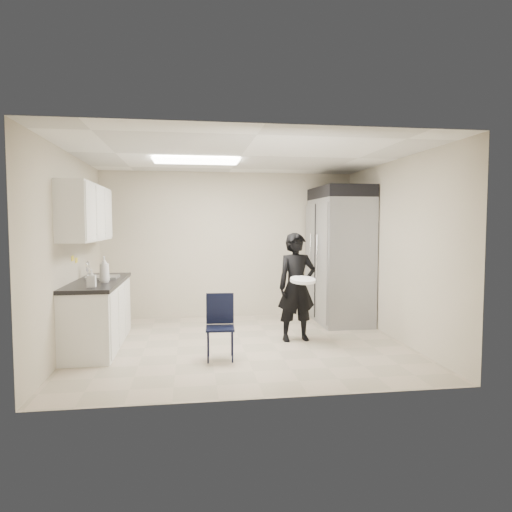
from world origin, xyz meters
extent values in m
plane|color=#B4A48E|center=(0.00, 0.00, 0.00)|extent=(4.50, 4.50, 0.00)
plane|color=white|center=(0.00, 0.00, 2.60)|extent=(4.50, 4.50, 0.00)
plane|color=#C1B69F|center=(0.00, 2.00, 1.30)|extent=(4.50, 0.00, 4.50)
plane|color=#C1B69F|center=(-2.25, 0.00, 1.30)|extent=(0.00, 4.00, 4.00)
plane|color=#C1B69F|center=(2.25, 0.00, 1.30)|extent=(0.00, 4.00, 4.00)
cube|color=white|center=(-0.60, 0.40, 2.57)|extent=(1.20, 0.60, 0.02)
cube|color=silver|center=(-1.95, 0.20, 0.43)|extent=(0.60, 1.90, 0.86)
cube|color=black|center=(-1.95, 0.20, 0.89)|extent=(0.64, 1.95, 0.05)
cube|color=gray|center=(-1.93, 0.45, 0.87)|extent=(0.42, 0.40, 0.14)
cylinder|color=silver|center=(-2.13, 0.45, 1.02)|extent=(0.02, 0.02, 0.24)
cube|color=silver|center=(-2.08, 0.20, 1.83)|extent=(0.35, 1.80, 0.75)
cube|color=black|center=(-2.14, 1.35, 1.62)|extent=(0.22, 0.30, 0.35)
cube|color=yellow|center=(-2.24, 0.10, 1.22)|extent=(0.00, 0.12, 0.07)
cube|color=yellow|center=(-2.24, 0.30, 1.18)|extent=(0.00, 0.12, 0.07)
cube|color=gray|center=(1.83, 1.27, 1.05)|extent=(0.80, 1.35, 2.10)
cube|color=black|center=(1.83, 1.27, 2.20)|extent=(0.80, 1.35, 0.20)
cube|color=black|center=(-0.34, -0.66, 0.39)|extent=(0.37, 0.37, 0.78)
imported|color=black|center=(0.81, 0.12, 0.77)|extent=(0.61, 0.44, 1.55)
cylinder|color=white|center=(0.84, -0.12, 0.90)|extent=(0.39, 0.39, 0.04)
imported|color=white|center=(-1.82, -0.05, 1.08)|extent=(0.15, 0.15, 0.34)
imported|color=#A9ABB6|center=(-1.89, -0.49, 1.02)|extent=(0.10, 0.10, 0.22)
camera|label=1|loc=(-0.69, -6.21, 1.67)|focal=32.00mm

